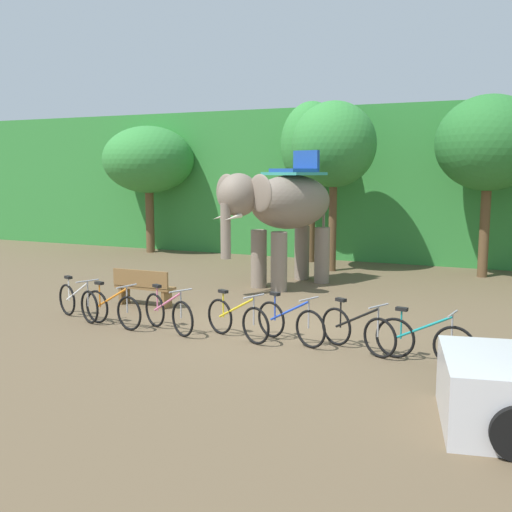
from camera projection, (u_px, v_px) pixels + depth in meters
name	position (u px, v px, depth m)	size (l,w,h in m)	color
ground_plane	(275.00, 327.00, 12.40)	(80.00, 80.00, 0.00)	brown
foliage_hedge	(396.00, 183.00, 23.41)	(36.00, 6.00, 5.48)	#338438
tree_far_left	(148.00, 160.00, 23.31)	(3.54, 3.54, 4.94)	brown
tree_center_left	(312.00, 146.00, 20.76)	(2.17, 2.17, 5.59)	brown
tree_far_right	(334.00, 145.00, 18.81)	(2.66, 2.66, 5.38)	brown
tree_left	(489.00, 144.00, 17.69)	(3.13, 3.13, 5.44)	brown
elephant	(283.00, 208.00, 16.43)	(2.88, 4.20, 3.78)	gray
bike_white	(78.00, 302.00, 12.97)	(1.60, 0.76, 0.92)	black
bike_orange	(112.00, 308.00, 12.35)	(1.68, 0.57, 0.92)	black
bike_pink	(168.00, 313.00, 11.97)	(1.57, 0.81, 0.92)	black
bike_yellow	(237.00, 319.00, 11.44)	(1.61, 0.75, 0.92)	black
bike_blue	(290.00, 322.00, 11.20)	(1.60, 0.76, 0.92)	black
bike_black	(357.00, 330.00, 10.65)	(1.56, 0.83, 0.92)	black
bike_teal	(424.00, 341.00, 10.00)	(1.70, 0.52, 0.92)	black
wooden_bench	(143.00, 286.00, 14.22)	(1.50, 0.42, 0.89)	brown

